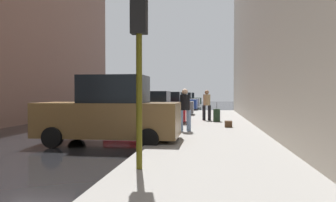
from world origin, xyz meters
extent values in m
plane|color=black|center=(0.00, 0.00, 0.00)|extent=(120.00, 120.00, 0.00)
cube|color=gray|center=(6.00, 0.00, 0.07)|extent=(4.00, 40.00, 0.15)
cube|color=brown|center=(2.60, 0.26, 0.82)|extent=(4.60, 1.84, 1.10)
cube|color=black|center=(2.80, 0.26, 1.80)|extent=(2.07, 1.56, 0.90)
cylinder|color=black|center=(1.11, 1.18, 0.32)|extent=(0.64, 0.22, 0.64)
cylinder|color=black|center=(1.10, -0.66, 0.32)|extent=(0.64, 0.22, 0.64)
cylinder|color=black|center=(4.10, 1.18, 0.32)|extent=(0.64, 0.22, 0.64)
cylinder|color=black|center=(4.09, -0.66, 0.32)|extent=(0.64, 0.22, 0.64)
cube|color=#B2191E|center=(2.60, 6.81, 0.69)|extent=(4.22, 1.89, 0.84)
cube|color=black|center=(2.80, 6.81, 1.44)|extent=(1.91, 1.59, 0.70)
cylinder|color=black|center=(1.25, 7.75, 0.32)|extent=(0.64, 0.23, 0.64)
cylinder|color=black|center=(1.22, 5.91, 0.32)|extent=(0.64, 0.23, 0.64)
cylinder|color=black|center=(3.98, 7.71, 0.32)|extent=(0.64, 0.23, 0.64)
cylinder|color=black|center=(3.95, 5.87, 0.32)|extent=(0.64, 0.23, 0.64)
cube|color=slate|center=(2.60, 13.47, 0.69)|extent=(4.24, 1.93, 0.84)
cube|color=black|center=(2.80, 13.48, 1.44)|extent=(1.92, 1.60, 0.70)
cylinder|color=black|center=(1.22, 14.36, 0.32)|extent=(0.64, 0.23, 0.64)
cylinder|color=black|center=(1.25, 12.53, 0.32)|extent=(0.64, 0.23, 0.64)
cylinder|color=black|center=(3.95, 14.42, 0.32)|extent=(0.64, 0.23, 0.64)
cylinder|color=black|center=(3.98, 12.58, 0.32)|extent=(0.64, 0.23, 0.64)
cube|color=navy|center=(2.60, 20.31, 0.69)|extent=(4.26, 1.98, 0.84)
cube|color=black|center=(2.80, 20.31, 1.44)|extent=(1.94, 1.63, 0.70)
cylinder|color=black|center=(1.27, 21.28, 0.32)|extent=(0.65, 0.24, 0.64)
cylinder|color=black|center=(1.21, 19.44, 0.32)|extent=(0.65, 0.24, 0.64)
cylinder|color=black|center=(3.99, 21.19, 0.32)|extent=(0.65, 0.24, 0.64)
cylinder|color=black|center=(3.93, 19.35, 0.32)|extent=(0.65, 0.24, 0.64)
cube|color=#B7BABF|center=(2.60, 27.23, 0.69)|extent=(4.27, 2.00, 0.84)
cube|color=black|center=(2.80, 27.23, 1.44)|extent=(1.95, 1.64, 0.70)
cylinder|color=black|center=(1.27, 28.21, 0.32)|extent=(0.65, 0.24, 0.64)
cylinder|color=black|center=(1.20, 26.37, 0.32)|extent=(0.65, 0.24, 0.64)
cylinder|color=black|center=(4.00, 28.10, 0.32)|extent=(0.65, 0.24, 0.64)
cylinder|color=black|center=(3.93, 26.26, 0.32)|extent=(0.65, 0.24, 0.64)
cube|color=#193828|center=(2.60, 34.14, 0.69)|extent=(4.23, 1.90, 0.84)
cube|color=black|center=(2.80, 34.14, 1.44)|extent=(1.91, 1.59, 0.70)
cylinder|color=black|center=(1.22, 35.04, 0.32)|extent=(0.64, 0.23, 0.64)
cylinder|color=black|center=(1.25, 33.20, 0.32)|extent=(0.64, 0.23, 0.64)
cylinder|color=black|center=(3.95, 35.08, 0.32)|extent=(0.64, 0.23, 0.64)
cylinder|color=black|center=(3.98, 33.24, 0.32)|extent=(0.64, 0.23, 0.64)
cylinder|color=red|center=(4.45, 6.62, 0.43)|extent=(0.22, 0.22, 0.55)
sphere|color=red|center=(4.45, 6.62, 0.76)|extent=(0.20, 0.20, 0.20)
cylinder|color=red|center=(4.29, 6.62, 0.45)|extent=(0.10, 0.09, 0.09)
cylinder|color=red|center=(4.61, 6.62, 0.45)|extent=(0.10, 0.09, 0.09)
cylinder|color=#514C0F|center=(4.50, -3.72, 1.95)|extent=(0.12, 0.12, 3.60)
cube|color=black|center=(4.50, -3.72, 3.30)|extent=(0.32, 0.24, 0.90)
sphere|color=yellow|center=(4.50, -3.59, 3.30)|extent=(0.14, 0.14, 0.14)
sphere|color=green|center=(4.50, -3.59, 3.02)|extent=(0.14, 0.14, 0.14)
cylinder|color=black|center=(5.55, 8.56, 0.57)|extent=(0.22, 0.22, 0.85)
cylinder|color=black|center=(5.86, 8.47, 0.57)|extent=(0.22, 0.22, 0.85)
cylinder|color=tan|center=(5.71, 8.51, 1.31)|extent=(0.50, 0.50, 0.62)
sphere|color=#997051|center=(5.71, 8.51, 1.74)|extent=(0.24, 0.24, 0.24)
cylinder|color=#728CB2|center=(5.05, 3.02, 0.57)|extent=(0.22, 0.22, 0.85)
cylinder|color=#728CB2|center=(4.74, 2.94, 0.57)|extent=(0.22, 0.22, 0.85)
cylinder|color=black|center=(4.90, 2.98, 1.31)|extent=(0.49, 0.49, 0.62)
sphere|color=beige|center=(4.90, 2.98, 1.74)|extent=(0.24, 0.24, 0.24)
cube|color=black|center=(6.26, 7.79, 0.49)|extent=(0.38, 0.57, 0.68)
cylinder|color=#333333|center=(6.26, 7.79, 1.01)|extent=(0.02, 0.02, 0.36)
cube|color=#472D19|center=(6.72, 4.84, 0.29)|extent=(0.32, 0.44, 0.28)
camera|label=1|loc=(5.91, -10.12, 1.66)|focal=35.00mm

